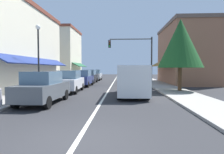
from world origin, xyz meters
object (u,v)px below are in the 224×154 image
Objects in this scene: parked_car_nearest_left at (43,88)px; parked_car_far_left at (89,76)px; parked_car_distant_left at (96,75)px; tree_right_near at (180,43)px; parked_car_second_left at (69,81)px; parked_car_third_left at (83,78)px; traffic_signal_mast_arm at (136,52)px; street_lamp_left_near at (38,48)px; fire_hydrant at (0,97)px; van_in_lane at (132,80)px.

parked_car_nearest_left is 1.00× the size of parked_car_far_left.
tree_right_near is (9.06, -15.08, 3.08)m from parked_car_distant_left.
tree_right_near is at bearing 1.56° from parked_car_second_left.
traffic_signal_mast_arm is (6.00, 2.97, 3.08)m from parked_car_third_left.
parked_car_second_left is at bearing -90.11° from parked_car_third_left.
traffic_signal_mast_arm is at bearing -13.86° from parked_car_far_left.
street_lamp_left_near is (-1.83, 3.51, 2.55)m from parked_car_nearest_left.
parked_car_distant_left is (-0.01, 20.65, 0.00)m from parked_car_nearest_left.
parked_car_second_left and parked_car_distant_left have the same top height.
parked_car_far_left is (-0.03, 14.68, 0.00)m from parked_car_nearest_left.
parked_car_far_left reaches higher than fire_hydrant.
parked_car_distant_left is (-0.03, 15.59, 0.00)m from parked_car_second_left.
tree_right_near reaches higher than van_in_lane.
parked_car_second_left reaches higher than fire_hydrant.
parked_car_far_left is at bearing 84.38° from fire_hydrant.
parked_car_second_left is at bearing -176.75° from tree_right_near.
van_in_lane is 10.36m from traffic_signal_mast_arm.
van_in_lane is at bearing -65.53° from parked_car_far_left.
parked_car_nearest_left is at bearing -90.37° from parked_car_distant_left.
parked_car_distant_left is 0.79× the size of van_in_lane.
street_lamp_left_near is 5.63m from fire_hydrant.
parked_car_third_left is 7.37m from traffic_signal_mast_arm.
van_in_lane reaches higher than parked_car_third_left.
fire_hydrant is at bearing -105.90° from parked_car_second_left.
fire_hydrant is (0.23, -4.83, -2.88)m from street_lamp_left_near.
street_lamp_left_near reaches higher than parked_car_far_left.
tree_right_near is at bearing 10.70° from street_lamp_left_near.
street_lamp_left_near is 0.86× the size of tree_right_near.
parked_car_third_left is at bearing 73.82° from street_lamp_left_near.
van_in_lane is 0.90× the size of traffic_signal_mast_arm.
van_in_lane is (5.01, -17.49, 0.27)m from parked_car_distant_left.
van_in_lane is (5.03, -11.52, 0.27)m from parked_car_far_left.
traffic_signal_mast_arm reaches higher than van_in_lane.
parked_car_far_left is 16.08m from fire_hydrant.
tree_right_near is at bearing -44.22° from parked_car_far_left.
tree_right_near is at bearing 32.38° from parked_car_nearest_left.
parked_car_nearest_left is 14.68m from parked_car_far_left.
van_in_lane is 5.96× the size of fire_hydrant.
tree_right_near is (8.97, -4.53, 3.08)m from parked_car_third_left.
parked_car_second_left is at bearing -90.31° from parked_car_distant_left.
van_in_lane is 8.00m from fire_hydrant.
fire_hydrant is at bearing -94.72° from parked_car_far_left.
parked_car_nearest_left and parked_car_distant_left have the same top height.
parked_car_far_left is at bearing 88.55° from parked_car_second_left.
traffic_signal_mast_arm is 6.64× the size of fire_hydrant.
fire_hydrant is at bearing -146.13° from van_in_lane.
parked_car_nearest_left is 4.71m from street_lamp_left_near.
traffic_signal_mast_arm is at bearing 83.51° from van_in_lane.
parked_car_third_left is 0.69× the size of tree_right_near.
parked_car_second_left is 10.51m from traffic_signal_mast_arm.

